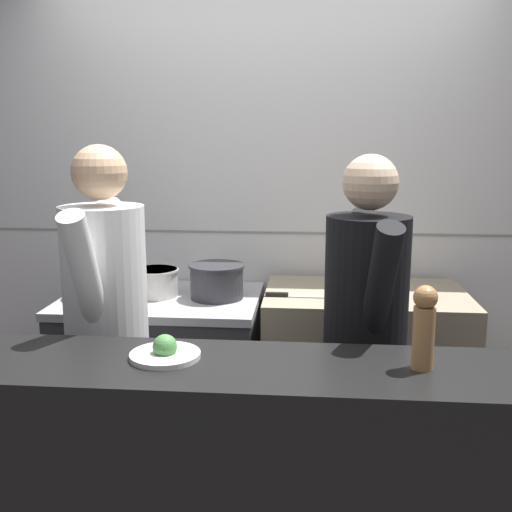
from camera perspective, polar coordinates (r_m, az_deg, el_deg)
name	(u,v)px	position (r m, az deg, el deg)	size (l,w,h in m)	color
wall_back_tiled	(267,205)	(3.34, 1.08, 4.89)	(8.00, 0.06, 2.60)	white
oven_range	(164,376)	(3.25, -8.79, -11.23)	(1.00, 0.71, 0.87)	#38383D
prep_counter	(363,379)	(3.16, 10.13, -11.50)	(0.99, 0.65, 0.92)	gray
pass_counter	(235,501)	(2.16, -1.99, -22.28)	(2.80, 0.45, 0.96)	black
stock_pot	(98,281)	(3.15, -14.84, -2.30)	(0.25, 0.25, 0.16)	#2D2D33
sauce_pot	(155,282)	(3.10, -9.56, -2.41)	(0.24, 0.24, 0.14)	beige
braising_pot	(217,280)	(3.03, -3.76, -2.32)	(0.28, 0.28, 0.17)	#2D2D33
chefs_knife	(297,296)	(2.88, 3.97, -3.80)	(0.38, 0.04, 0.02)	#B7BABF
plated_dish_main	(165,352)	(2.00, -8.66, -9.05)	(0.23, 0.23, 0.08)	white
pepper_mill	(424,325)	(1.92, 15.70, -6.39)	(0.07, 0.07, 0.27)	#AD7A47
chef_head_cook	(107,326)	(2.53, -14.01, -6.45)	(0.34, 0.71, 1.64)	black
chef_sous	(365,336)	(2.43, 10.32, -7.51)	(0.37, 0.71, 1.61)	black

